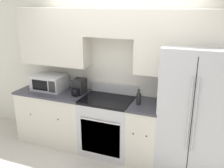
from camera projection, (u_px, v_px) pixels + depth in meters
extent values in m
plane|color=beige|center=(105.00, 162.00, 3.86)|extent=(12.00, 12.00, 0.00)
cube|color=silver|center=(120.00, 70.00, 4.05)|extent=(8.00, 0.06, 2.60)
cube|color=beige|center=(55.00, 37.00, 4.08)|extent=(1.19, 0.33, 0.91)
cube|color=beige|center=(111.00, 23.00, 3.66)|extent=(0.80, 0.33, 0.41)
cube|color=beige|center=(185.00, 44.00, 3.37)|extent=(1.34, 0.33, 0.91)
cube|color=beige|center=(55.00, 117.00, 4.37)|extent=(1.19, 0.62, 0.89)
cube|color=#383842|center=(53.00, 92.00, 4.23)|extent=(1.21, 0.64, 0.03)
sphere|color=black|center=(31.00, 114.00, 4.15)|extent=(0.03, 0.03, 0.03)
sphere|color=black|center=(58.00, 119.00, 3.97)|extent=(0.03, 0.03, 0.03)
cube|color=beige|center=(145.00, 133.00, 3.81)|extent=(0.43, 0.62, 0.89)
cube|color=#383842|center=(146.00, 105.00, 3.67)|extent=(0.45, 0.64, 0.03)
sphere|color=black|center=(133.00, 134.00, 3.54)|extent=(0.03, 0.03, 0.03)
sphere|color=black|center=(146.00, 136.00, 3.47)|extent=(0.03, 0.03, 0.03)
cube|color=#B7B7BC|center=(108.00, 126.00, 4.03)|extent=(0.80, 0.62, 0.88)
cube|color=black|center=(100.00, 138.00, 3.77)|extent=(0.64, 0.01, 0.56)
cube|color=black|center=(108.00, 100.00, 3.88)|extent=(0.80, 0.62, 0.04)
cube|color=#B7B7BC|center=(114.00, 88.00, 4.10)|extent=(0.80, 0.04, 0.16)
cylinder|color=silver|center=(99.00, 121.00, 3.66)|extent=(0.64, 0.02, 0.02)
cube|color=#B7B7BC|center=(194.00, 111.00, 3.49)|extent=(0.91, 0.73, 1.81)
cube|color=black|center=(192.00, 121.00, 3.17)|extent=(0.01, 0.01, 1.67)
cylinder|color=#B7B7BC|center=(189.00, 115.00, 3.13)|extent=(0.02, 0.02, 1.00)
cylinder|color=#B7B7BC|center=(195.00, 116.00, 3.10)|extent=(0.02, 0.02, 1.00)
cube|color=#B7B7BC|center=(49.00, 82.00, 4.27)|extent=(0.53, 0.41, 0.26)
cube|color=black|center=(40.00, 85.00, 4.10)|extent=(0.29, 0.01, 0.17)
cube|color=#262628|center=(52.00, 87.00, 4.02)|extent=(0.12, 0.01, 0.18)
cylinder|color=black|center=(139.00, 99.00, 3.64)|extent=(0.07, 0.07, 0.16)
cylinder|color=black|center=(139.00, 92.00, 3.61)|extent=(0.03, 0.03, 0.05)
cylinder|color=black|center=(139.00, 90.00, 3.60)|extent=(0.03, 0.03, 0.02)
cube|color=black|center=(79.00, 86.00, 4.07)|extent=(0.18, 0.22, 0.25)
cylinder|color=black|center=(76.00, 92.00, 3.98)|extent=(0.13, 0.13, 0.11)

